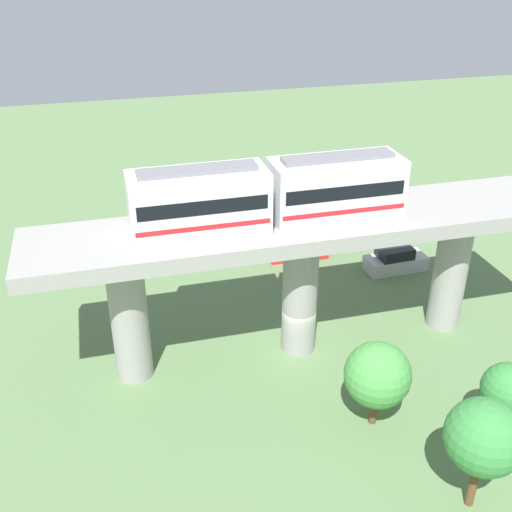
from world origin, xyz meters
The scene contains 8 objects.
ground_plane centered at (0.00, 0.00, 0.00)m, with size 120.00×120.00×0.00m, color #5B7A4C.
viaduct centered at (0.00, 0.00, 5.99)m, with size 5.20×28.00×7.99m.
train centered at (0.00, 1.79, 9.52)m, with size 2.64×13.55×3.24m.
parked_car_red centered at (10.31, -3.32, 0.74)m, with size 1.98×4.27×1.76m.
parked_car_silver centered at (6.72, -9.28, 0.74)m, with size 1.96×4.27×1.76m.
tree_near_viaduct centered at (-9.17, -6.67, 2.96)m, with size 2.44×2.44×4.21m.
tree_mid_lot centered at (-6.62, -1.57, 2.85)m, with size 3.13×3.13×4.43m.
tree_far_corner centered at (-12.01, -3.45, 3.67)m, with size 3.09×3.09×5.24m.
Camera 1 is at (-26.60, 9.52, 21.02)m, focal length 42.98 mm.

